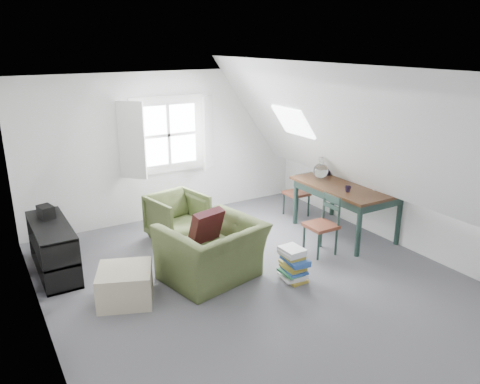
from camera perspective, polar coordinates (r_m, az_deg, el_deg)
floor at (r=6.22m, az=1.58°, el=-10.56°), size 5.50×5.50×0.00m
ceiling at (r=5.48m, az=1.82°, el=13.04°), size 5.50×5.50×0.00m
wall_back at (r=8.11m, az=-8.77°, el=5.54°), size 5.00×0.00×5.00m
wall_front at (r=3.87m, az=24.30°, el=-10.22°), size 5.00×0.00×5.00m
wall_left at (r=4.94m, az=-23.71°, el=-4.03°), size 0.00×5.50×5.50m
wall_right at (r=7.33m, az=18.51°, el=3.47°), size 0.00×5.50×5.50m
slope_left at (r=4.96m, az=-13.61°, el=3.49°), size 3.19×5.50×4.48m
slope_right at (r=6.54m, az=13.40°, el=6.96°), size 3.19×5.50×4.48m
dormer_window at (r=8.00m, az=-8.64°, el=6.84°), size 1.71×0.35×1.30m
skylight at (r=7.52m, az=6.50°, el=8.50°), size 0.35×0.75×0.47m
armchair_near at (r=6.24m, az=-3.36°, el=-10.49°), size 1.38×1.27×0.77m
armchair_far at (r=7.47m, az=-7.50°, el=-5.59°), size 0.92×0.94×0.72m
throw_pillow at (r=6.07m, az=-4.13°, el=-4.22°), size 0.50×0.36×0.47m
ottoman at (r=5.83m, az=-13.81°, el=-10.94°), size 0.80×0.80×0.41m
dining_table at (r=7.53m, az=12.77°, el=0.13°), size 0.99×1.65×0.83m
demijohn at (r=7.68m, az=9.80°, el=2.63°), size 0.25×0.25×0.35m
vase_twigs at (r=7.92m, az=10.73°, el=3.02°), size 0.08×0.09×0.63m
cup at (r=7.13m, az=12.99°, el=0.01°), size 0.12×0.12×0.09m
paper_box at (r=7.33m, az=16.37°, el=0.40°), size 0.14×0.12×0.04m
dining_chair_far at (r=8.24m, az=7.04°, el=-0.11°), size 0.38×0.38×0.82m
dining_chair_near at (r=6.85m, az=10.04°, el=-3.89°), size 0.40×0.40×0.86m
media_shelf at (r=6.71m, az=-21.72°, el=-6.75°), size 0.45×1.34×0.69m
electronics_box at (r=6.82m, az=-22.59°, el=-2.31°), size 0.22×0.27×0.19m
magazine_stack at (r=6.13m, az=6.52°, el=-8.77°), size 0.34×0.40×0.45m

